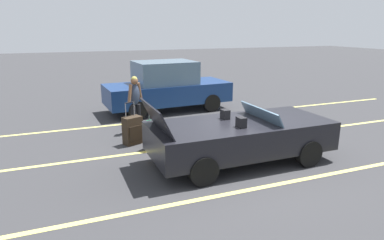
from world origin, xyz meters
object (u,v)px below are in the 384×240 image
(suitcase_medium_bright, at_px, (153,137))
(traveler_person, at_px, (135,101))
(suitcase_small_carryon, at_px, (153,129))
(convertible_car, at_px, (248,136))
(suitcase_large_black, at_px, (133,130))
(parked_sedan_near, at_px, (167,87))

(suitcase_medium_bright, xyz_separation_m, traveler_person, (-0.09, 1.58, 0.62))
(suitcase_medium_bright, distance_m, suitcase_small_carryon, 0.89)
(convertible_car, height_order, suitcase_large_black, convertible_car)
(convertible_car, relative_size, suitcase_medium_bright, 5.13)
(parked_sedan_near, bearing_deg, suitcase_small_carryon, -117.58)
(parked_sedan_near, bearing_deg, suitcase_large_black, -124.52)
(convertible_car, height_order, suitcase_medium_bright, convertible_car)
(suitcase_medium_bright, relative_size, traveler_person, 0.50)
(suitcase_small_carryon, relative_size, parked_sedan_near, 0.17)
(traveler_person, bearing_deg, suitcase_large_black, -52.78)
(convertible_car, xyz_separation_m, suitcase_large_black, (-2.24, 2.08, -0.22))
(convertible_car, relative_size, suitcase_large_black, 3.74)
(suitcase_medium_bright, height_order, traveler_person, traveler_person)
(suitcase_medium_bright, relative_size, suitcase_small_carryon, 1.03)
(convertible_car, distance_m, suitcase_small_carryon, 2.89)
(suitcase_large_black, height_order, parked_sedan_near, parked_sedan_near)
(convertible_car, height_order, traveler_person, traveler_person)
(suitcase_small_carryon, height_order, parked_sedan_near, parked_sedan_near)
(parked_sedan_near, bearing_deg, suitcase_medium_bright, -115.72)
(suitcase_large_black, xyz_separation_m, traveler_person, (0.31, 1.02, 0.56))
(suitcase_large_black, distance_m, parked_sedan_near, 3.84)
(convertible_car, xyz_separation_m, suitcase_small_carryon, (-1.60, 2.39, -0.34))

